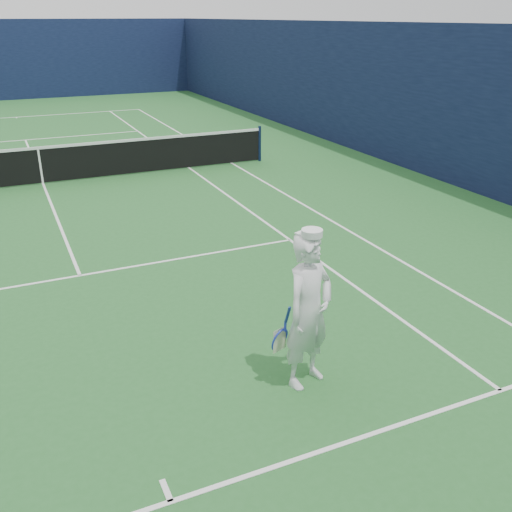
# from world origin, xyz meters

# --- Properties ---
(ground) EXTENTS (80.00, 80.00, 0.00)m
(ground) POSITION_xyz_m (0.00, 0.00, 0.00)
(ground) COLOR #246028
(ground) RESTS_ON ground
(court_markings) EXTENTS (11.03, 23.83, 0.01)m
(court_markings) POSITION_xyz_m (0.00, 0.00, 0.00)
(court_markings) COLOR white
(court_markings) RESTS_ON ground
(windscreen_fence) EXTENTS (20.12, 36.12, 4.00)m
(windscreen_fence) POSITION_xyz_m (0.00, 0.00, 2.00)
(windscreen_fence) COLOR #0F1737
(windscreen_fence) RESTS_ON ground
(tennis_net) EXTENTS (12.88, 0.09, 1.07)m
(tennis_net) POSITION_xyz_m (0.00, 0.00, 0.55)
(tennis_net) COLOR #141E4C
(tennis_net) RESTS_ON ground
(tennis_player) EXTENTS (0.90, 0.68, 2.00)m
(tennis_player) POSITION_xyz_m (2.08, -10.72, 0.97)
(tennis_player) COLOR white
(tennis_player) RESTS_ON ground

